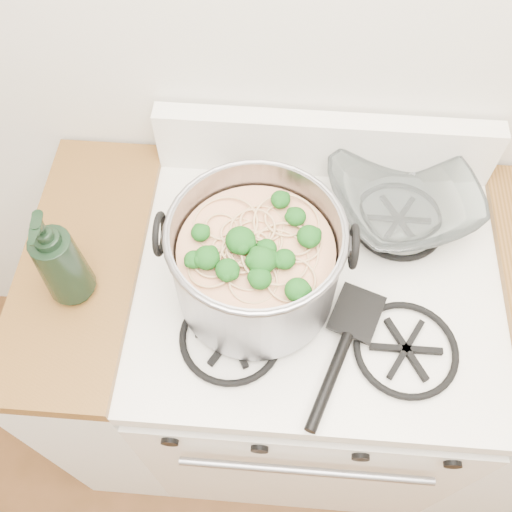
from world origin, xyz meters
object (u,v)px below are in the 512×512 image
object	(u,v)px
spatula	(357,311)
bottle	(57,258)
stock_pot	(256,263)
glass_bowl	(401,203)
gas_range	(303,360)

from	to	relation	value
spatula	bottle	world-z (taller)	bottle
stock_pot	glass_bowl	distance (m)	0.39
spatula	stock_pot	bearing A→B (deg)	-171.85
spatula	glass_bowl	size ratio (longest dim) A/B	2.50
stock_pot	bottle	world-z (taller)	bottle
stock_pot	glass_bowl	size ratio (longest dim) A/B	2.87
gas_range	stock_pot	world-z (taller)	stock_pot
gas_range	glass_bowl	distance (m)	0.56
spatula	glass_bowl	xyz separation A→B (m)	(0.10, 0.27, 0.00)
stock_pot	bottle	distance (m)	0.37
bottle	spatula	bearing A→B (deg)	-7.48
bottle	stock_pot	bearing A→B (deg)	-1.68
gas_range	glass_bowl	size ratio (longest dim) A/B	7.46
glass_bowl	bottle	bearing A→B (deg)	-159.01
stock_pot	glass_bowl	xyz separation A→B (m)	(0.30, 0.23, -0.08)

